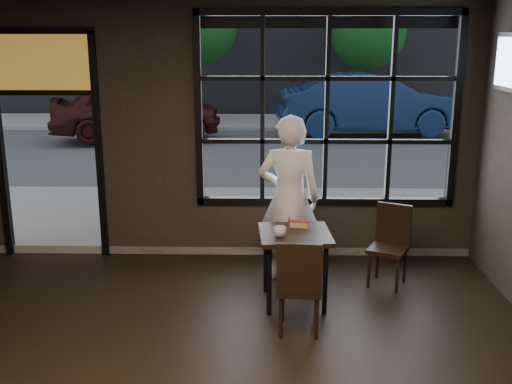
{
  "coord_description": "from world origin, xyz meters",
  "views": [
    {
      "loc": [
        0.51,
        -3.5,
        2.65
      ],
      "look_at": [
        0.4,
        2.2,
        1.15
      ],
      "focal_mm": 42.0,
      "sensor_mm": 36.0,
      "label": 1
    }
  ],
  "objects_px": {
    "chair_near": "(299,284)",
    "navy_car": "(370,104)",
    "man": "(289,199)",
    "cafe_table": "(294,267)"
  },
  "relations": [
    {
      "from": "chair_near",
      "to": "navy_car",
      "type": "relative_size",
      "value": 0.19
    },
    {
      "from": "chair_near",
      "to": "man",
      "type": "height_order",
      "value": "man"
    },
    {
      "from": "chair_near",
      "to": "navy_car",
      "type": "distance_m",
      "value": 11.12
    },
    {
      "from": "cafe_table",
      "to": "chair_near",
      "type": "xyz_separation_m",
      "value": [
        0.02,
        -0.6,
        0.08
      ]
    },
    {
      "from": "chair_near",
      "to": "navy_car",
      "type": "height_order",
      "value": "navy_car"
    },
    {
      "from": "cafe_table",
      "to": "navy_car",
      "type": "bearing_deg",
      "value": 72.93
    },
    {
      "from": "chair_near",
      "to": "man",
      "type": "bearing_deg",
      "value": -83.21
    },
    {
      "from": "cafe_table",
      "to": "man",
      "type": "xyz_separation_m",
      "value": [
        -0.04,
        0.64,
        0.54
      ]
    },
    {
      "from": "chair_near",
      "to": "cafe_table",
      "type": "bearing_deg",
      "value": -83.95
    },
    {
      "from": "man",
      "to": "cafe_table",
      "type": "bearing_deg",
      "value": 97.38
    }
  ]
}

